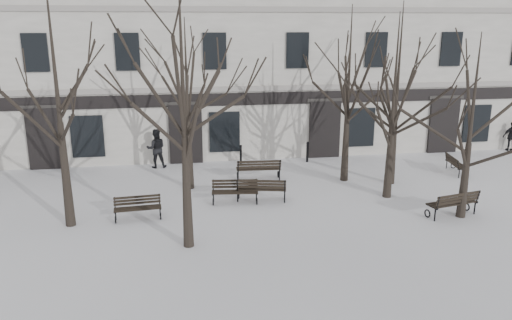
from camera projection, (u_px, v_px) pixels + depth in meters
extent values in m
plane|color=white|center=(292.00, 218.00, 17.62)|extent=(100.00, 100.00, 0.00)
cube|color=silver|center=(243.00, 44.00, 28.55)|extent=(40.00, 10.00, 11.00)
cube|color=#9C968F|center=(256.00, 88.00, 24.26)|extent=(40.00, 0.12, 0.25)
cube|color=#9C968F|center=(256.00, 9.00, 23.28)|extent=(40.00, 0.12, 0.25)
cube|color=black|center=(257.00, 99.00, 24.38)|extent=(40.00, 0.10, 0.60)
cube|color=black|center=(45.00, 139.00, 23.27)|extent=(1.60, 0.22, 2.90)
cube|color=#2D2B28|center=(42.00, 107.00, 22.83)|extent=(1.90, 0.08, 0.18)
cube|color=black|center=(88.00, 136.00, 23.56)|extent=(1.50, 0.14, 2.00)
cube|color=black|center=(186.00, 134.00, 24.26)|extent=(1.60, 0.22, 2.90)
cube|color=#2D2B28|center=(185.00, 104.00, 23.83)|extent=(1.90, 0.08, 0.18)
cube|color=black|center=(225.00, 132.00, 24.55)|extent=(1.50, 0.14, 2.00)
cube|color=black|center=(324.00, 129.00, 25.33)|extent=(1.60, 0.22, 2.90)
cube|color=#2D2B28|center=(326.00, 100.00, 24.90)|extent=(1.90, 0.08, 0.18)
cube|color=black|center=(360.00, 127.00, 25.62)|extent=(1.50, 0.14, 2.00)
cube|color=black|center=(443.00, 125.00, 26.33)|extent=(1.60, 0.22, 2.90)
cube|color=#2D2B28|center=(446.00, 97.00, 25.89)|extent=(1.90, 0.08, 0.18)
cube|color=black|center=(476.00, 123.00, 26.61)|extent=(1.50, 0.14, 2.00)
cube|color=black|center=(36.00, 53.00, 22.23)|extent=(1.10, 0.14, 1.70)
cube|color=black|center=(128.00, 52.00, 22.85)|extent=(1.10, 0.14, 1.70)
cube|color=black|center=(215.00, 51.00, 23.46)|extent=(1.10, 0.14, 1.70)
cube|color=black|center=(297.00, 50.00, 24.07)|extent=(1.10, 0.14, 1.70)
cube|color=black|center=(376.00, 50.00, 24.68)|extent=(1.10, 0.14, 1.70)
cube|color=black|center=(451.00, 49.00, 25.29)|extent=(1.10, 0.14, 1.70)
cone|color=black|center=(66.00, 175.00, 16.55)|extent=(0.34, 0.34, 3.56)
cone|color=black|center=(187.00, 193.00, 14.99)|extent=(0.34, 0.34, 3.43)
cone|color=black|center=(389.00, 161.00, 19.42)|extent=(0.34, 0.34, 2.97)
cone|color=black|center=(464.00, 181.00, 17.43)|extent=(0.34, 0.34, 2.69)
cone|color=black|center=(189.00, 155.00, 20.49)|extent=(0.34, 0.34, 2.90)
cone|color=black|center=(346.00, 146.00, 21.51)|extent=(0.34, 0.34, 3.11)
cone|color=black|center=(393.00, 148.00, 21.09)|extent=(0.34, 0.34, 3.16)
torus|color=black|center=(116.00, 220.00, 17.15)|extent=(0.07, 0.26, 0.26)
cylinder|color=black|center=(116.00, 214.00, 17.44)|extent=(0.05, 0.05, 0.41)
cube|color=black|center=(115.00, 211.00, 17.23)|extent=(0.09, 0.50, 0.05)
torus|color=black|center=(161.00, 216.00, 17.51)|extent=(0.07, 0.26, 0.26)
cylinder|color=black|center=(160.00, 211.00, 17.79)|extent=(0.05, 0.05, 0.41)
cube|color=black|center=(160.00, 207.00, 17.59)|extent=(0.09, 0.50, 0.05)
cube|color=black|center=(138.00, 210.00, 17.22)|extent=(1.62, 0.22, 0.03)
cube|color=black|center=(138.00, 209.00, 17.34)|extent=(1.62, 0.22, 0.03)
cube|color=black|center=(138.00, 208.00, 17.45)|extent=(1.62, 0.22, 0.03)
cube|color=black|center=(138.00, 206.00, 17.57)|extent=(1.62, 0.22, 0.03)
cube|color=black|center=(137.00, 203.00, 17.58)|extent=(1.62, 0.17, 0.08)
cube|color=black|center=(137.00, 200.00, 17.56)|extent=(1.62, 0.17, 0.08)
cube|color=black|center=(137.00, 197.00, 17.55)|extent=(1.62, 0.17, 0.08)
cylinder|color=black|center=(115.00, 203.00, 17.40)|extent=(0.05, 0.13, 0.45)
cylinder|color=black|center=(159.00, 200.00, 17.76)|extent=(0.05, 0.13, 0.45)
torus|color=black|center=(285.00, 196.00, 19.47)|extent=(0.12, 0.31, 0.31)
cylinder|color=black|center=(285.00, 197.00, 19.08)|extent=(0.05, 0.05, 0.48)
cube|color=black|center=(285.00, 189.00, 19.20)|extent=(0.18, 0.58, 0.05)
torus|color=black|center=(239.00, 195.00, 19.59)|extent=(0.12, 0.31, 0.31)
cylinder|color=black|center=(238.00, 196.00, 19.19)|extent=(0.05, 0.05, 0.48)
cube|color=black|center=(238.00, 188.00, 19.32)|extent=(0.18, 0.58, 0.05)
cube|color=black|center=(262.00, 187.00, 19.48)|extent=(1.88, 0.52, 0.04)
cube|color=black|center=(262.00, 188.00, 19.33)|extent=(1.88, 0.52, 0.04)
cube|color=black|center=(261.00, 189.00, 19.19)|extent=(1.88, 0.52, 0.04)
cube|color=black|center=(261.00, 190.00, 19.05)|extent=(1.88, 0.52, 0.04)
cube|color=black|center=(261.00, 187.00, 18.97)|extent=(1.87, 0.47, 0.10)
cube|color=black|center=(261.00, 184.00, 18.91)|extent=(1.87, 0.47, 0.10)
cube|color=black|center=(261.00, 181.00, 18.86)|extent=(1.87, 0.47, 0.10)
cylinder|color=black|center=(285.00, 186.00, 18.88)|extent=(0.08, 0.16, 0.53)
cylinder|color=black|center=(237.00, 185.00, 18.99)|extent=(0.08, 0.16, 0.53)
torus|color=black|center=(467.00, 207.00, 18.31)|extent=(0.12, 0.31, 0.31)
cylinder|color=black|center=(475.00, 208.00, 17.95)|extent=(0.05, 0.05, 0.47)
cube|color=black|center=(471.00, 200.00, 18.06)|extent=(0.18, 0.58, 0.05)
torus|color=black|center=(427.00, 213.00, 17.67)|extent=(0.12, 0.31, 0.31)
cylinder|color=black|center=(435.00, 215.00, 17.31)|extent=(0.05, 0.05, 0.47)
cube|color=black|center=(432.00, 207.00, 17.42)|extent=(0.18, 0.58, 0.05)
cube|color=black|center=(447.00, 201.00, 17.94)|extent=(1.87, 0.51, 0.04)
cube|color=black|center=(450.00, 202.00, 17.81)|extent=(1.87, 0.51, 0.04)
cube|color=black|center=(453.00, 203.00, 17.68)|extent=(1.87, 0.51, 0.04)
cube|color=black|center=(456.00, 205.00, 17.54)|extent=(1.87, 0.51, 0.04)
cube|color=black|center=(458.00, 201.00, 17.47)|extent=(1.86, 0.45, 0.09)
cube|color=black|center=(459.00, 198.00, 17.42)|extent=(1.86, 0.45, 0.09)
cube|color=black|center=(459.00, 195.00, 17.36)|extent=(1.86, 0.45, 0.09)
cylinder|color=black|center=(478.00, 197.00, 17.76)|extent=(0.07, 0.16, 0.52)
cylinder|color=black|center=(438.00, 203.00, 17.12)|extent=(0.07, 0.16, 0.52)
torus|color=black|center=(213.00, 202.00, 18.87)|extent=(0.08, 0.29, 0.28)
cylinder|color=black|center=(213.00, 197.00, 19.18)|extent=(0.05, 0.05, 0.44)
cube|color=black|center=(213.00, 193.00, 18.96)|extent=(0.11, 0.54, 0.05)
torus|color=black|center=(257.00, 201.00, 18.95)|extent=(0.08, 0.29, 0.28)
cylinder|color=black|center=(256.00, 196.00, 19.26)|extent=(0.05, 0.05, 0.44)
cube|color=black|center=(257.00, 192.00, 19.03)|extent=(0.11, 0.54, 0.05)
cube|color=black|center=(235.00, 194.00, 18.78)|extent=(1.75, 0.28, 0.03)
cube|color=black|center=(235.00, 192.00, 18.92)|extent=(1.75, 0.28, 0.03)
cube|color=black|center=(235.00, 191.00, 19.05)|extent=(1.75, 0.28, 0.03)
cube|color=black|center=(235.00, 190.00, 19.18)|extent=(1.75, 0.28, 0.03)
cube|color=black|center=(235.00, 187.00, 19.18)|extent=(1.75, 0.23, 0.09)
cube|color=black|center=(235.00, 184.00, 19.17)|extent=(1.75, 0.23, 0.09)
cube|color=black|center=(235.00, 181.00, 19.16)|extent=(1.75, 0.23, 0.09)
cylinder|color=black|center=(213.00, 186.00, 19.15)|extent=(0.05, 0.14, 0.48)
cylinder|color=black|center=(256.00, 185.00, 19.23)|extent=(0.05, 0.14, 0.48)
torus|color=black|center=(278.00, 174.00, 22.26)|extent=(0.07, 0.31, 0.31)
cylinder|color=black|center=(279.00, 175.00, 21.86)|extent=(0.05, 0.05, 0.48)
cube|color=black|center=(279.00, 168.00, 21.98)|extent=(0.09, 0.59, 0.05)
torus|color=black|center=(238.00, 176.00, 22.07)|extent=(0.07, 0.31, 0.31)
cylinder|color=black|center=(238.00, 176.00, 21.68)|extent=(0.05, 0.05, 0.48)
cube|color=black|center=(238.00, 170.00, 21.80)|extent=(0.09, 0.59, 0.05)
cube|color=black|center=(258.00, 167.00, 22.11)|extent=(1.93, 0.20, 0.04)
cube|color=black|center=(258.00, 168.00, 21.97)|extent=(1.93, 0.20, 0.04)
cube|color=black|center=(259.00, 169.00, 21.82)|extent=(1.93, 0.20, 0.04)
cube|color=black|center=(259.00, 170.00, 21.68)|extent=(1.93, 0.20, 0.04)
cube|color=black|center=(259.00, 167.00, 21.60)|extent=(1.93, 0.14, 0.10)
cube|color=black|center=(259.00, 164.00, 21.55)|extent=(1.93, 0.14, 0.10)
cube|color=black|center=(259.00, 162.00, 21.49)|extent=(1.93, 0.14, 0.10)
cylinder|color=black|center=(280.00, 165.00, 21.66)|extent=(0.05, 0.16, 0.53)
cylinder|color=black|center=(238.00, 167.00, 21.48)|extent=(0.05, 0.16, 0.53)
torus|color=black|center=(466.00, 175.00, 22.18)|extent=(0.27, 0.09, 0.26)
cylinder|color=black|center=(459.00, 174.00, 22.17)|extent=(0.05, 0.05, 0.41)
cube|color=black|center=(463.00, 169.00, 22.11)|extent=(0.50, 0.13, 0.05)
torus|color=black|center=(453.00, 166.00, 23.67)|extent=(0.27, 0.09, 0.26)
cylinder|color=black|center=(447.00, 164.00, 23.65)|extent=(0.05, 0.05, 0.41)
cube|color=black|center=(451.00, 160.00, 23.60)|extent=(0.50, 0.13, 0.05)
cube|color=black|center=(461.00, 164.00, 22.85)|extent=(0.35, 1.62, 0.03)
cube|color=black|center=(458.00, 164.00, 22.85)|extent=(0.35, 1.62, 0.03)
cube|color=black|center=(456.00, 164.00, 22.85)|extent=(0.35, 1.62, 0.03)
cube|color=black|center=(453.00, 164.00, 22.85)|extent=(0.35, 1.62, 0.03)
cube|color=black|center=(452.00, 162.00, 22.82)|extent=(0.30, 1.61, 0.08)
cube|color=black|center=(452.00, 159.00, 22.79)|extent=(0.30, 1.61, 0.08)
cube|color=black|center=(452.00, 157.00, 22.76)|extent=(0.30, 1.61, 0.08)
cylinder|color=black|center=(458.00, 165.00, 22.07)|extent=(0.13, 0.06, 0.45)
cylinder|color=black|center=(446.00, 156.00, 23.55)|extent=(0.13, 0.06, 0.45)
cylinder|color=black|center=(241.00, 155.00, 24.26)|extent=(0.11, 0.11, 0.90)
sphere|color=black|center=(241.00, 146.00, 24.14)|extent=(0.13, 0.13, 0.13)
cylinder|color=black|center=(307.00, 153.00, 24.67)|extent=(0.11, 0.11, 0.95)
sphere|color=black|center=(308.00, 143.00, 24.54)|extent=(0.13, 0.13, 0.13)
imported|color=black|center=(157.00, 167.00, 23.86)|extent=(0.95, 0.75, 1.87)
imported|color=black|center=(510.00, 151.00, 26.98)|extent=(0.99, 0.56, 1.60)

